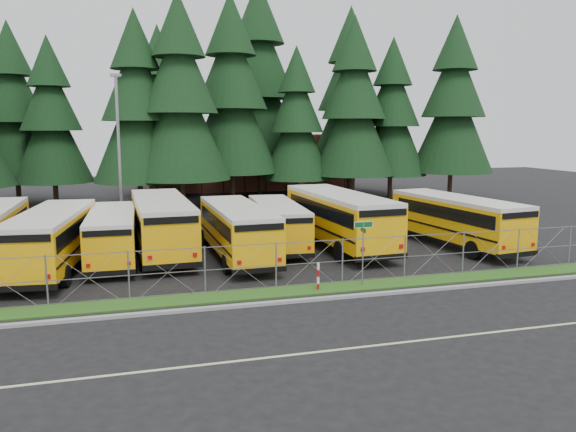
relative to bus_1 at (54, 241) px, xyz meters
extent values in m
plane|color=black|center=(10.41, -4.88, -1.44)|extent=(120.00, 120.00, 0.00)
cube|color=gray|center=(10.41, -7.98, -1.38)|extent=(50.00, 0.25, 0.12)
cube|color=#1B4D16|center=(10.41, -6.58, -1.41)|extent=(50.00, 1.40, 0.06)
cube|color=beige|center=(10.41, -12.88, -1.43)|extent=(50.00, 0.12, 0.01)
cube|color=brown|center=(16.41, 35.12, 1.56)|extent=(22.00, 10.00, 6.00)
cylinder|color=gray|center=(13.10, -6.49, -0.04)|extent=(0.06, 0.06, 2.80)
cube|color=#0B5023|center=(13.10, -6.49, 1.24)|extent=(0.80, 0.03, 0.22)
cube|color=white|center=(13.10, -6.49, 1.24)|extent=(0.84, 0.02, 0.26)
cube|color=#0B5023|center=(13.10, -6.49, 1.00)|extent=(0.03, 0.55, 0.18)
cylinder|color=#B20C0C|center=(11.02, -6.68, -0.84)|extent=(0.11, 0.11, 1.20)
cylinder|color=gray|center=(2.99, 9.82, 3.56)|extent=(0.20, 0.20, 10.00)
cube|color=gray|center=(2.99, 9.82, 8.61)|extent=(0.70, 0.35, 0.18)
camera|label=1|loc=(3.66, -28.23, 5.30)|focal=35.00mm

